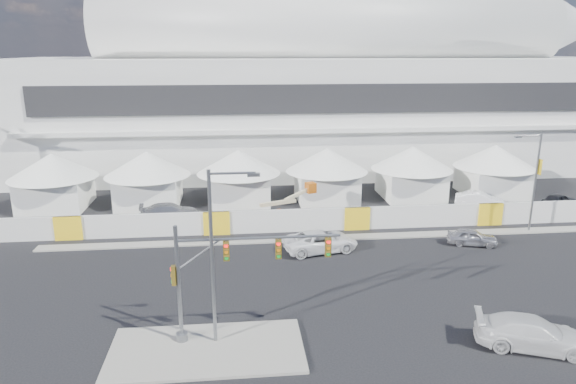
{
  "coord_description": "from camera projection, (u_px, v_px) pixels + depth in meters",
  "views": [
    {
      "loc": [
        -4.21,
        -26.67,
        15.07
      ],
      "look_at": [
        -0.43,
        10.0,
        4.8
      ],
      "focal_mm": 32.0,
      "sensor_mm": 36.0,
      "label": 1
    }
  ],
  "objects": [
    {
      "name": "far_curb",
      "position": [
        522.0,
        231.0,
        43.95
      ],
      "size": [
        80.0,
        1.2,
        0.12
      ],
      "primitive_type": "cube",
      "color": "gray",
      "rests_on": "ground"
    },
    {
      "name": "stadium",
      "position": [
        332.0,
        93.0,
        68.11
      ],
      "size": [
        80.0,
        24.8,
        21.98
      ],
      "color": "silver",
      "rests_on": "ground"
    },
    {
      "name": "lot_car_c",
      "position": [
        170.0,
        212.0,
        46.77
      ],
      "size": [
        2.82,
        5.59,
        1.55
      ],
      "primitive_type": "imported",
      "rotation": [
        0.0,
        0.0,
        1.69
      ],
      "color": "#A5A5AA",
      "rests_on": "ground"
    },
    {
      "name": "pickup_near",
      "position": [
        533.0,
        333.0,
        26.66
      ],
      "size": [
        4.08,
        6.18,
        1.66
      ],
      "primitive_type": "imported",
      "rotation": [
        0.0,
        0.0,
        1.24
      ],
      "color": "silver",
      "rests_on": "ground"
    },
    {
      "name": "streetlight_curb",
      "position": [
        534.0,
        176.0,
        42.69
      ],
      "size": [
        2.51,
        0.57,
        8.49
      ],
      "color": "slate",
      "rests_on": "ground"
    },
    {
      "name": "lot_car_b",
      "position": [
        558.0,
        200.0,
        50.67
      ],
      "size": [
        3.33,
        4.37,
        1.39
      ],
      "primitive_type": "imported",
      "rotation": [
        0.0,
        0.0,
        2.05
      ],
      "color": "black",
      "rests_on": "ground"
    },
    {
      "name": "hoarding_fence",
      "position": [
        357.0,
        218.0,
        44.23
      ],
      "size": [
        70.0,
        0.25,
        2.0
      ],
      "primitive_type": "cube",
      "color": "silver",
      "rests_on": "ground"
    },
    {
      "name": "streetlight_median",
      "position": [
        217.0,
        246.0,
        25.84
      ],
      "size": [
        2.58,
        0.26,
        9.32
      ],
      "color": "gray",
      "rests_on": "median_island"
    },
    {
      "name": "ground",
      "position": [
        313.0,
        316.0,
        30.02
      ],
      "size": [
        160.0,
        160.0,
        0.0
      ],
      "primitive_type": "plane",
      "color": "black",
      "rests_on": "ground"
    },
    {
      "name": "boom_lift",
      "position": [
        274.0,
        214.0,
        45.67
      ],
      "size": [
        6.76,
        2.54,
        3.31
      ],
      "rotation": [
        0.0,
        0.0,
        0.36
      ],
      "color": "#BD5811",
      "rests_on": "ground"
    },
    {
      "name": "lot_car_a",
      "position": [
        480.0,
        200.0,
        50.48
      ],
      "size": [
        3.43,
        4.9,
        1.53
      ],
      "primitive_type": "imported",
      "rotation": [
        0.0,
        0.0,
        1.14
      ],
      "color": "white",
      "rests_on": "ground"
    },
    {
      "name": "traffic_mast",
      "position": [
        218.0,
        276.0,
        26.52
      ],
      "size": [
        8.73,
        0.62,
        6.42
      ],
      "color": "gray",
      "rests_on": "median_island"
    },
    {
      "name": "pickup_curb",
      "position": [
        321.0,
        241.0,
        39.55
      ],
      "size": [
        3.72,
        6.14,
        1.59
      ],
      "primitive_type": "imported",
      "rotation": [
        0.0,
        0.0,
        1.77
      ],
      "color": "white",
      "rests_on": "ground"
    },
    {
      "name": "tent_row",
      "position": [
        283.0,
        171.0,
        52.22
      ],
      "size": [
        53.4,
        8.4,
        5.4
      ],
      "color": "white",
      "rests_on": "ground"
    },
    {
      "name": "median_island",
      "position": [
        207.0,
        350.0,
        26.53
      ],
      "size": [
        10.0,
        5.0,
        0.15
      ],
      "primitive_type": "cube",
      "color": "gray",
      "rests_on": "ground"
    },
    {
      "name": "sedan_silver",
      "position": [
        472.0,
        237.0,
        40.81
      ],
      "size": [
        2.59,
        4.13,
        1.31
      ],
      "primitive_type": "imported",
      "rotation": [
        0.0,
        0.0,
        1.28
      ],
      "color": "#B9B9BE",
      "rests_on": "ground"
    }
  ]
}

